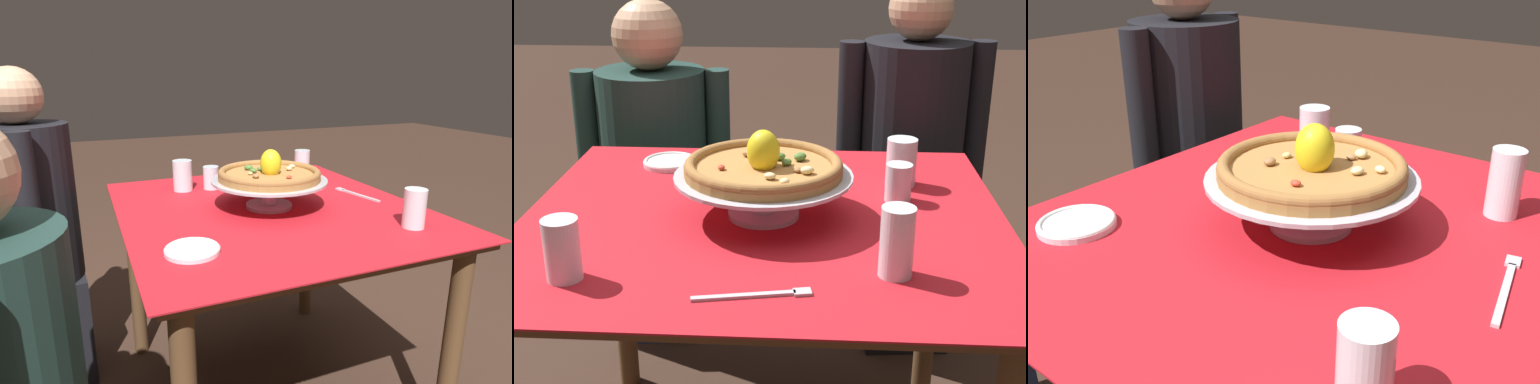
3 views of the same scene
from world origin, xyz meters
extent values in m
cylinder|color=brown|center=(-0.46, 0.42, 0.37)|extent=(0.06, 0.06, 0.74)
cylinder|color=brown|center=(0.46, 0.42, 0.37)|extent=(0.06, 0.06, 0.74)
cube|color=brown|center=(0.00, 0.00, 0.75)|extent=(1.05, 0.96, 0.02)
cube|color=red|center=(0.00, 0.00, 0.77)|extent=(1.09, 1.00, 0.00)
cylinder|color=#B7B7C1|center=(0.00, 0.00, 0.77)|extent=(0.16, 0.16, 0.01)
cylinder|color=#B7B7C1|center=(0.00, 0.00, 0.82)|extent=(0.05, 0.05, 0.08)
cylinder|color=#B7B7C1|center=(0.00, 0.00, 0.86)|extent=(0.40, 0.40, 0.01)
cylinder|color=#AD753D|center=(0.00, 0.00, 0.88)|extent=(0.35, 0.35, 0.02)
torus|color=olive|center=(0.00, 0.00, 0.89)|extent=(0.35, 0.35, 0.02)
ellipsoid|color=beige|center=(0.10, -0.05, 0.90)|extent=(0.04, 0.03, 0.02)
ellipsoid|color=#996B42|center=(-0.04, 0.07, 0.89)|extent=(0.03, 0.02, 0.01)
ellipsoid|color=#C63D28|center=(-0.09, -0.03, 0.89)|extent=(0.02, 0.02, 0.01)
ellipsoid|color=#996B42|center=(0.08, -0.04, 0.89)|extent=(0.02, 0.02, 0.01)
ellipsoid|color=beige|center=(0.05, -0.11, 0.89)|extent=(0.03, 0.03, 0.01)
ellipsoid|color=#4C7533|center=(0.03, 0.05, 0.90)|extent=(0.03, 0.03, 0.02)
ellipsoid|color=#4C7533|center=(0.05, 0.01, 0.89)|extent=(0.03, 0.03, 0.01)
ellipsoid|color=#4C7533|center=(0.08, 0.04, 0.90)|extent=(0.04, 0.04, 0.02)
ellipsoid|color=beige|center=(0.02, -0.08, 0.89)|extent=(0.03, 0.03, 0.01)
ellipsoid|color=tan|center=(0.01, 0.07, 0.89)|extent=(0.02, 0.02, 0.01)
ellipsoid|color=yellow|center=(0.00, -0.01, 0.92)|extent=(0.08, 0.08, 0.09)
cylinder|color=white|center=(0.27, -0.27, 0.84)|extent=(0.06, 0.06, 0.14)
cylinder|color=silver|center=(0.27, -0.27, 0.80)|extent=(0.06, 0.06, 0.07)
cylinder|color=silver|center=(0.31, 0.11, 0.81)|extent=(0.06, 0.06, 0.09)
cylinder|color=silver|center=(0.31, 0.11, 0.80)|extent=(0.05, 0.05, 0.06)
cylinder|color=white|center=(0.33, 0.22, 0.83)|extent=(0.08, 0.08, 0.12)
cylinder|color=silver|center=(0.33, 0.22, 0.80)|extent=(0.07, 0.07, 0.07)
cylinder|color=white|center=(-0.35, -0.32, 0.83)|extent=(0.07, 0.07, 0.12)
cylinder|color=silver|center=(-0.35, -0.32, 0.80)|extent=(0.06, 0.06, 0.06)
cylinder|color=white|center=(-0.28, 0.34, 0.77)|extent=(0.15, 0.15, 0.01)
torus|color=white|center=(-0.28, 0.34, 0.78)|extent=(0.14, 0.14, 0.01)
cube|color=#B7B7C1|center=(-0.01, -0.37, 0.77)|extent=(0.19, 0.05, 0.01)
cube|color=#B7B7C1|center=(0.09, -0.35, 0.77)|extent=(0.04, 0.03, 0.01)
cube|color=navy|center=(-0.43, 0.80, 0.22)|extent=(0.31, 0.34, 0.45)
cylinder|color=#1E3833|center=(-0.43, 0.80, 0.69)|extent=(0.39, 0.39, 0.49)
sphere|color=tan|center=(-0.43, 0.80, 1.05)|extent=(0.23, 0.23, 0.23)
cylinder|color=#1E3833|center=(-0.65, 0.78, 0.73)|extent=(0.08, 0.08, 0.42)
cylinder|color=#1E3833|center=(-0.21, 0.82, 0.73)|extent=(0.08, 0.08, 0.42)
cube|color=black|center=(0.43, 0.78, 0.23)|extent=(0.31, 0.34, 0.45)
cylinder|color=black|center=(0.43, 0.78, 0.75)|extent=(0.36, 0.36, 0.59)
sphere|color=tan|center=(0.43, 0.78, 1.14)|extent=(0.20, 0.20, 0.20)
cylinder|color=black|center=(0.22, 0.76, 0.79)|extent=(0.08, 0.08, 0.50)
cylinder|color=black|center=(0.64, 0.80, 0.79)|extent=(0.08, 0.08, 0.50)
camera|label=1|loc=(-1.30, 0.58, 1.22)|focal=30.17mm
camera|label=2|loc=(0.11, -1.46, 1.39)|focal=49.49mm
camera|label=3|loc=(-0.81, -0.57, 1.27)|focal=40.74mm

